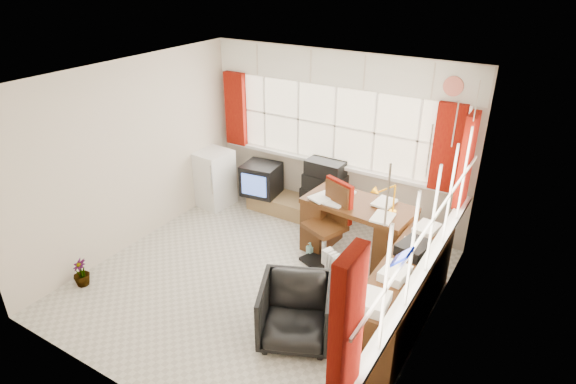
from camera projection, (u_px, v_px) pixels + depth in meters
name	position (u px, v px, depth m)	size (l,w,h in m)	color
ground	(259.00, 281.00, 5.95)	(4.00, 4.00, 0.00)	beige
room_walls	(255.00, 170.00, 5.28)	(4.00, 4.00, 4.00)	beige
window_back	(333.00, 160.00, 7.02)	(3.70, 0.12, 3.60)	#FFEEC9
window_right	(423.00, 265.00, 4.62)	(0.12, 3.70, 3.60)	#FFEEC9
curtains	(366.00, 163.00, 5.58)	(3.83, 3.83, 1.15)	maroon
overhead_cabinets	(378.00, 95.00, 5.25)	(3.98, 3.98, 0.48)	white
desk	(357.00, 227.00, 6.25)	(1.44, 0.80, 0.84)	#452A10
desk_lamp	(395.00, 193.00, 5.77)	(0.13, 0.11, 0.38)	#F8A20A
task_chair	(332.00, 220.00, 6.13)	(0.61, 0.62, 1.11)	black
office_chair	(296.00, 312.00, 4.92)	(0.72, 0.74, 0.68)	black
radiator	(338.00, 281.00, 5.58)	(0.40, 0.28, 0.56)	white
credenza	(403.00, 293.00, 5.12)	(0.50, 2.00, 0.85)	#452A10
file_tray	(414.00, 248.00, 5.13)	(0.29, 0.37, 0.12)	black
tv_bench	(292.00, 206.00, 7.47)	(1.40, 0.50, 0.25)	olive
crt_tv	(261.00, 179.00, 7.48)	(0.60, 0.56, 0.49)	black
hifi_stack	(326.00, 184.00, 7.14)	(0.68, 0.44, 0.70)	black
mini_fridge	(213.00, 178.00, 7.63)	(0.58, 0.59, 0.90)	white
spray_bottle_a	(331.00, 219.00, 7.06)	(0.11, 0.11, 0.29)	silver
spray_bottle_b	(310.00, 248.00, 6.45)	(0.08, 0.09, 0.19)	#87C9C1
flower_vase	(81.00, 273.00, 5.81)	(0.20, 0.20, 0.35)	black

